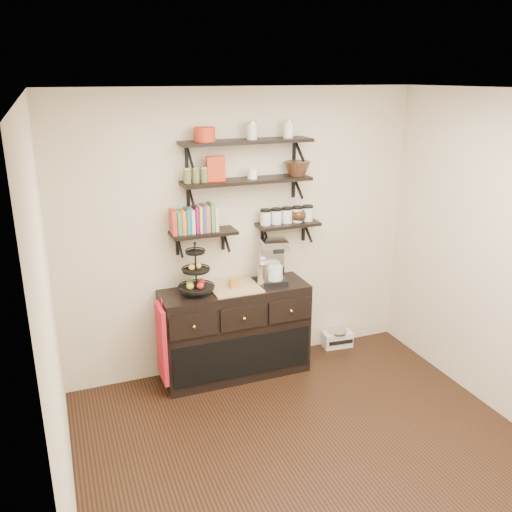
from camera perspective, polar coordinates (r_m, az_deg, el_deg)
The scene contains 22 objects.
floor at distance 4.38m, azimuth 7.05°, elevation -21.20°, with size 3.50×3.50×0.00m, color black.
ceiling at distance 3.38m, azimuth 8.91°, elevation 16.78°, with size 3.50×3.50×0.02m, color white.
back_wall at distance 5.18m, azimuth -1.44°, elevation 2.36°, with size 3.50×0.02×2.70m, color beige.
left_wall at distance 3.27m, azimuth -20.48°, elevation -8.87°, with size 0.02×3.50×2.70m, color beige.
shelf_top at distance 4.88m, azimuth -0.99°, elevation 11.94°, with size 1.20×0.27×0.23m.
shelf_mid at distance 4.94m, azimuth -0.97°, elevation 7.90°, with size 1.20×0.27×0.23m.
shelf_low_left at distance 4.93m, azimuth -5.59°, elevation 2.37°, with size 0.60×0.25×0.23m.
shelf_low_right at distance 5.21m, azimuth 3.35°, elevation 3.31°, with size 0.60×0.25×0.23m.
cookbooks at distance 4.87m, azimuth -6.38°, elevation 3.84°, with size 0.40×0.15×0.26m.
glass_canisters at distance 5.18m, azimuth 3.28°, elevation 4.22°, with size 0.54×0.10×0.13m.
sideboard at distance 5.25m, azimuth -2.19°, elevation -7.95°, with size 1.40×0.50×0.92m.
fruit_stand at distance 4.91m, azimuth -6.30°, elevation -2.19°, with size 0.32×0.32×0.47m.
candle at distance 5.04m, azimuth -2.34°, elevation -2.84°, with size 0.08×0.08×0.08m, color #A36725.
coffee_maker at distance 5.15m, azimuth 1.79°, elevation -0.61°, with size 0.26×0.26×0.43m.
thermal_carafe at distance 5.10m, azimuth 0.78°, elevation -1.93°, with size 0.11×0.11×0.22m, color silver.
apron at distance 4.97m, azimuth -9.89°, elevation -9.05°, with size 0.04×0.31×0.72m, color maroon.
radio at distance 5.97m, azimuth 8.55°, elevation -8.58°, with size 0.33×0.23×0.19m.
recipe_box at distance 4.82m, azimuth -4.25°, elevation 9.14°, with size 0.16×0.06×0.22m, color red.
walnut_bowl at distance 5.11m, azimuth 4.37°, elevation 9.16°, with size 0.24×0.24×0.13m, color black, non-canonical shape.
ramekins at distance 4.94m, azimuth -0.39°, elevation 8.69°, with size 0.09×0.09×0.10m, color white.
teapot at distance 5.23m, azimuth 4.47°, elevation 4.44°, with size 0.20×0.15×0.15m, color #331F0F, non-canonical shape.
red_pot at distance 4.76m, azimuth -5.43°, elevation 12.63°, with size 0.18×0.18×0.12m, color red.
Camera 1 is at (-1.67, -2.94, 2.79)m, focal length 38.00 mm.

